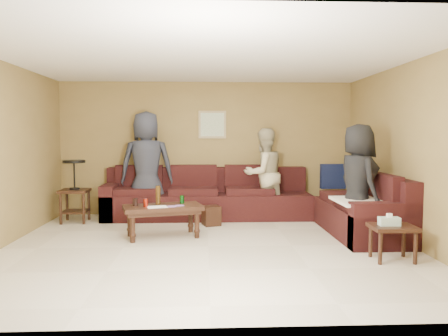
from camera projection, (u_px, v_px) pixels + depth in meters
name	position (u px, v px, depth m)	size (l,w,h in m)	color
room	(208.00, 123.00, 5.77)	(5.60, 5.50, 2.50)	beige
sectional_sofa	(255.00, 204.00, 7.42)	(4.65, 2.90, 0.97)	#331111
coffee_table	(163.00, 210.00, 6.41)	(1.24, 0.84, 0.75)	black
end_table_left	(75.00, 190.00, 7.50)	(0.48, 0.48, 1.08)	black
side_table_right	(392.00, 230.00, 5.21)	(0.53, 0.43, 0.57)	black
waste_bin	(211.00, 216.00, 7.27)	(0.27, 0.27, 0.32)	black
wall_art	(212.00, 125.00, 8.24)	(0.52, 0.04, 0.52)	tan
person_left	(147.00, 165.00, 7.80)	(0.94, 0.61, 1.93)	#282B37
person_middle	(264.00, 174.00, 7.77)	(0.79, 0.61, 1.62)	#BDB28C
person_right	(358.00, 182.00, 6.22)	(0.81, 0.53, 1.66)	black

